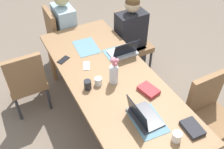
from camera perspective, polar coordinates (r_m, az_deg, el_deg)
name	(u,v)px	position (r m, az deg, el deg)	size (l,w,h in m)	color
ground_plane	(112,121)	(3.26, 0.00, -10.36)	(10.00, 10.00, 0.00)	#756656
dining_table	(112,83)	(2.77, 0.00, -1.88)	(2.31, 0.91, 0.74)	olive
chair_far_left_mid	(131,38)	(3.75, 4.29, 8.03)	(0.44, 0.44, 0.90)	olive
person_far_left_mid	(130,40)	(3.66, 4.10, 7.57)	(0.36, 0.40, 1.19)	#2D2D33
chair_head_left_left_far	(60,34)	(3.90, -11.43, 8.72)	(0.44, 0.44, 0.90)	olive
person_head_left_left_far	(66,33)	(3.86, -10.13, 8.95)	(0.40, 0.36, 1.19)	#2D2D33
chair_far_right_near	(209,111)	(2.90, 20.69, -7.63)	(0.44, 0.44, 0.90)	olive
chair_near_right_far	(26,80)	(3.22, -18.53, -1.08)	(0.44, 0.44, 0.90)	olive
flower_vase	(114,71)	(2.59, 0.41, 0.70)	(0.09, 0.10, 0.31)	silver
placemat_head_right_left_near	(148,121)	(2.35, 7.92, -10.20)	(0.36, 0.26, 0.00)	slate
placemat_far_left_mid	(120,53)	(3.06, 1.82, 4.90)	(0.36, 0.26, 0.00)	slate
placemat_head_left_left_far	(86,47)	(3.17, -5.72, 6.11)	(0.36, 0.26, 0.00)	slate
laptop_head_right_left_near	(143,116)	(2.33, 6.82, -9.09)	(0.32, 0.22, 0.21)	#38383D
laptop_far_left_mid	(124,51)	(3.01, 2.62, 5.16)	(0.22, 0.32, 0.21)	silver
coffee_mug_near_left	(98,81)	(2.63, -3.05, -1.51)	(0.08, 0.08, 0.08)	white
coffee_mug_near_right	(88,85)	(2.58, -5.43, -2.28)	(0.07, 0.07, 0.10)	#232328
coffee_mug_centre_left	(177,137)	(2.24, 14.17, -13.24)	(0.08, 0.08, 0.09)	white
book_red_cover	(192,128)	(2.37, 17.40, -11.24)	(0.20, 0.14, 0.04)	#28282D
book_blue_cover	(149,90)	(2.59, 8.11, -3.44)	(0.20, 0.14, 0.04)	#B73338
phone_black	(63,60)	(3.00, -10.71, 3.22)	(0.15, 0.07, 0.01)	black
phone_silver	(87,66)	(2.88, -5.68, 1.95)	(0.15, 0.07, 0.01)	silver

